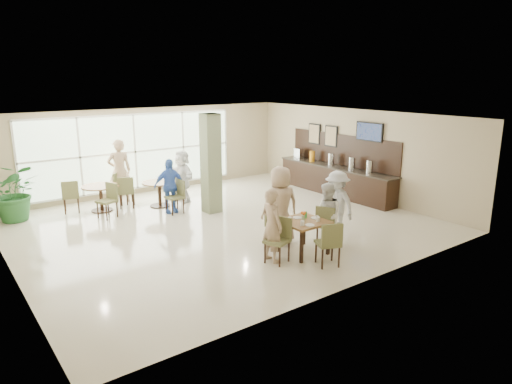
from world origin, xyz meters
TOP-DOWN VIEW (x-y plane):
  - ground at (0.00, 0.00)m, footprint 10.00×10.00m
  - room_shell at (0.00, 0.00)m, footprint 10.00×10.00m
  - window_bank at (-0.50, 4.46)m, footprint 7.00×0.04m
  - column at (0.40, 1.20)m, footprint 0.45×0.45m
  - main_table at (0.34, -2.73)m, footprint 0.93×0.93m
  - round_table_left at (-2.12, 3.17)m, footprint 1.06×1.06m
  - round_table_right at (-0.55, 2.63)m, footprint 1.02×1.02m
  - chairs_main_table at (0.33, -2.73)m, footprint 2.18×2.18m
  - chairs_table_left at (-2.13, 3.16)m, footprint 2.15×1.77m
  - chairs_table_right at (-0.57, 2.59)m, footprint 2.15×1.93m
  - tabletop_clutter at (0.37, -2.75)m, footprint 0.74×0.75m
  - buffet_counter at (4.70, 0.51)m, footprint 0.64×4.70m
  - wall_tv at (4.94, -0.60)m, footprint 0.06×1.00m
  - framed_art_a at (4.95, 1.00)m, footprint 0.05×0.55m
  - framed_art_b at (4.95, 1.80)m, footprint 0.05×0.55m
  - potted_plant at (-4.24, 3.62)m, footprint 1.85×1.85m
  - teen_left at (-0.47, -2.66)m, footprint 0.39×0.58m
  - teen_far at (0.40, -1.87)m, footprint 0.98×0.71m
  - teen_right at (1.04, -2.75)m, footprint 0.79×0.88m
  - teen_standing at (1.84, -2.29)m, footprint 0.61×1.04m
  - adult_a at (-0.60, 1.84)m, footprint 0.95×0.59m
  - adult_b at (0.26, 2.70)m, footprint 0.72×1.52m
  - adult_standing at (-1.31, 3.78)m, footprint 0.78×0.58m

SIDE VIEW (x-z plane):
  - ground at x=0.00m, z-range 0.00..0.00m
  - chairs_main_table at x=0.33m, z-range 0.00..0.95m
  - chairs_table_left at x=-2.13m, z-range 0.00..0.95m
  - chairs_table_right at x=-0.57m, z-range 0.00..0.95m
  - buffet_counter at x=4.70m, z-range -0.42..1.53m
  - round_table_right at x=-0.55m, z-range 0.18..0.93m
  - round_table_left at x=-2.12m, z-range 0.19..0.94m
  - main_table at x=0.34m, z-range 0.28..1.03m
  - teen_right at x=1.04m, z-range 0.00..1.48m
  - adult_a at x=-0.60m, z-range 0.00..1.55m
  - teen_left at x=-0.47m, z-range 0.00..1.56m
  - potted_plant at x=-4.24m, z-range 0.00..1.57m
  - teen_standing at x=1.84m, z-range 0.00..1.59m
  - adult_b at x=0.26m, z-range 0.00..1.61m
  - tabletop_clutter at x=0.37m, z-range 0.71..0.91m
  - teen_far at x=0.40m, z-range 0.00..1.81m
  - adult_standing at x=-1.31m, z-range 0.00..1.95m
  - window_bank at x=-0.50m, z-range -2.10..4.90m
  - column at x=0.40m, z-range 0.00..2.80m
  - room_shell at x=0.00m, z-range -3.30..6.70m
  - framed_art_a at x=4.95m, z-range 1.50..2.20m
  - framed_art_b at x=4.95m, z-range 1.50..2.20m
  - wall_tv at x=4.94m, z-range 1.86..2.44m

